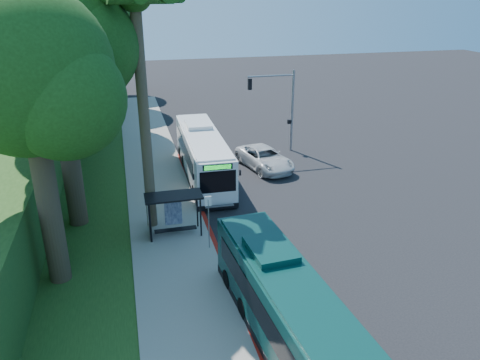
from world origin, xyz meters
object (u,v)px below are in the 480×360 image
object	(u,v)px
bus_shelter	(169,207)
teal_bus	(286,307)
pickup	(265,158)
white_bus	(203,154)

from	to	relation	value
bus_shelter	teal_bus	bearing A→B (deg)	-71.02
bus_shelter	pickup	size ratio (longest dim) A/B	0.54
pickup	white_bus	bearing A→B (deg)	173.11
white_bus	pickup	distance (m)	5.14
teal_bus	bus_shelter	bearing A→B (deg)	105.07
bus_shelter	teal_bus	world-z (taller)	teal_bus
white_bus	bus_shelter	bearing A→B (deg)	-110.51
teal_bus	pickup	world-z (taller)	teal_bus
bus_shelter	white_bus	xyz separation A→B (m)	(3.46, 8.63, -0.00)
bus_shelter	pickup	world-z (taller)	bus_shelter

